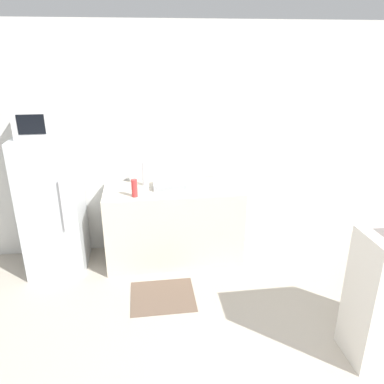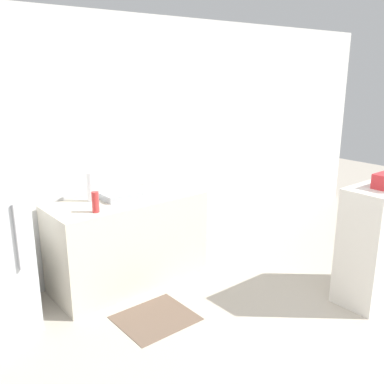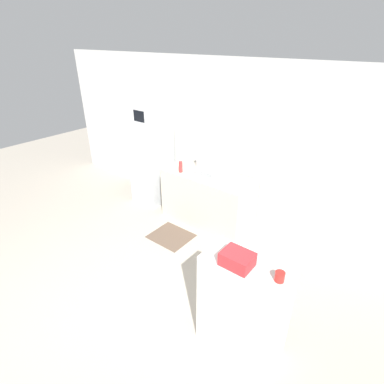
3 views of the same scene
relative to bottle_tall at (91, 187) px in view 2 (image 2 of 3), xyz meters
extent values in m
cube|color=silver|center=(0.51, 0.24, 0.29)|extent=(8.00, 0.06, 2.60)
cylinder|color=#B7B7BC|center=(-0.83, -0.44, -0.16)|extent=(0.02, 0.02, 0.52)
cube|color=beige|center=(0.30, -0.14, -0.58)|extent=(1.51, 0.63, 0.88)
cube|color=#9EA3A8|center=(0.26, -0.09, -0.11)|extent=(0.36, 0.27, 0.06)
cylinder|color=silver|center=(0.00, 0.00, 0.00)|extent=(0.07, 0.07, 0.28)
cylinder|color=red|center=(-0.12, -0.32, -0.05)|extent=(0.06, 0.06, 0.18)
cube|color=silver|center=(1.93, -1.84, -0.47)|extent=(0.81, 0.40, 1.08)
cube|color=brown|center=(0.11, -0.86, -1.01)|extent=(0.63, 0.56, 0.01)
camera|label=1|loc=(-0.02, -3.97, 1.32)|focal=35.00mm
camera|label=2|loc=(-1.70, -3.57, 1.05)|focal=40.00mm
camera|label=3|loc=(2.80, -3.74, 1.84)|focal=28.00mm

